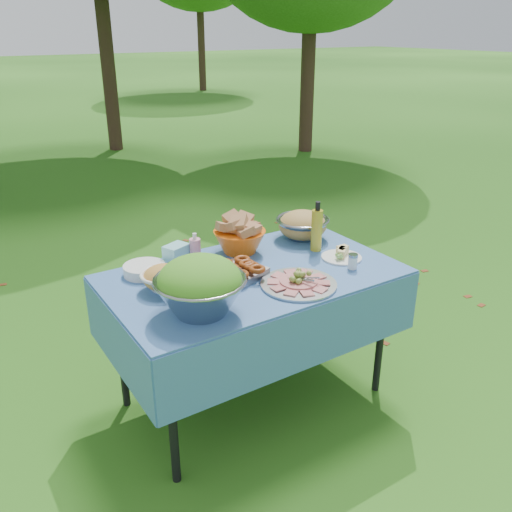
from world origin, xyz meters
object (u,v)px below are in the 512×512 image
at_px(plate_stack, 144,269).
at_px(pasta_bowl_steel, 302,225).
at_px(bread_bowl, 240,236).
at_px(salad_bowl, 200,286).
at_px(charcuterie_platter, 299,277).
at_px(picnic_table, 253,338).
at_px(oil_bottle, 317,226).

distance_m(plate_stack, pasta_bowl_steel, 0.98).
bearing_deg(bread_bowl, salad_bowl, -134.98).
xyz_separation_m(plate_stack, charcuterie_platter, (0.57, -0.52, 0.02)).
bearing_deg(charcuterie_platter, pasta_bowl_steel, 51.31).
xyz_separation_m(salad_bowl, plate_stack, (-0.06, 0.51, -0.10)).
distance_m(picnic_table, charcuterie_platter, 0.50).
height_order(pasta_bowl_steel, charcuterie_platter, pasta_bowl_steel).
bearing_deg(bread_bowl, plate_stack, 179.10).
distance_m(picnic_table, salad_bowl, 0.69).
bearing_deg(bread_bowl, charcuterie_platter, -87.68).
xyz_separation_m(picnic_table, oil_bottle, (0.46, 0.07, 0.52)).
distance_m(salad_bowl, charcuterie_platter, 0.53).
bearing_deg(oil_bottle, pasta_bowl_steel, 75.31).
bearing_deg(picnic_table, pasta_bowl_steel, 27.48).
bearing_deg(salad_bowl, oil_bottle, 18.63).
relative_size(plate_stack, oil_bottle, 0.75).
height_order(salad_bowl, charcuterie_platter, salad_bowl).
bearing_deg(oil_bottle, salad_bowl, -161.37).
xyz_separation_m(salad_bowl, bread_bowl, (0.50, 0.50, -0.03)).
xyz_separation_m(salad_bowl, charcuterie_platter, (0.52, -0.01, -0.09)).
bearing_deg(charcuterie_platter, picnic_table, 114.68).
bearing_deg(charcuterie_platter, plate_stack, 137.78).
height_order(bread_bowl, charcuterie_platter, bread_bowl).
height_order(plate_stack, charcuterie_platter, charcuterie_platter).
relative_size(bread_bowl, pasta_bowl_steel, 0.93).
relative_size(picnic_table, oil_bottle, 5.22).
bearing_deg(salad_bowl, bread_bowl, 45.02).
height_order(salad_bowl, bread_bowl, salad_bowl).
relative_size(picnic_table, salad_bowl, 3.68).
relative_size(picnic_table, charcuterie_platter, 3.96).
relative_size(pasta_bowl_steel, charcuterie_platter, 0.83).
bearing_deg(pasta_bowl_steel, charcuterie_platter, -128.69).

